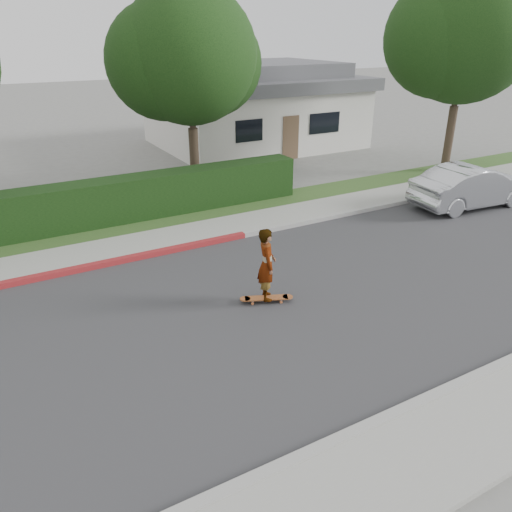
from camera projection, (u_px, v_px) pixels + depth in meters
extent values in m
plane|color=slate|center=(288.00, 303.00, 11.73)|extent=(120.00, 120.00, 0.00)
cube|color=#2D2D30|center=(288.00, 302.00, 11.73)|extent=(60.00, 8.00, 0.01)
cube|color=#9E9E99|center=(418.00, 404.00, 8.45)|extent=(60.00, 0.20, 0.15)
cube|color=gray|center=(462.00, 439.00, 7.74)|extent=(60.00, 1.60, 0.12)
cube|color=#9E9E99|center=(214.00, 241.00, 14.96)|extent=(60.00, 0.20, 0.15)
cube|color=maroon|center=(36.00, 278.00, 12.73)|extent=(12.00, 0.21, 0.15)
cube|color=gray|center=(202.00, 232.00, 15.68)|extent=(60.00, 1.60, 0.12)
cube|color=#2D4C1E|center=(183.00, 217.00, 16.95)|extent=(60.00, 1.60, 0.10)
cube|color=black|center=(86.00, 206.00, 15.80)|extent=(15.00, 1.00, 1.50)
cylinder|color=#33261C|center=(195.00, 162.00, 19.02)|extent=(0.36, 0.36, 2.52)
cylinder|color=#33261C|center=(192.00, 111.00, 18.24)|extent=(0.24, 0.24, 2.10)
sphere|color=black|center=(189.00, 55.00, 17.46)|extent=(4.80, 4.80, 4.80)
sphere|color=black|center=(164.00, 61.00, 17.50)|extent=(4.08, 4.08, 4.08)
sphere|color=black|center=(209.00, 63.00, 18.22)|extent=(3.84, 3.84, 3.84)
cylinder|color=#33261C|center=(449.00, 140.00, 21.86)|extent=(0.36, 0.36, 2.88)
cylinder|color=#33261C|center=(457.00, 88.00, 20.97)|extent=(0.24, 0.24, 2.40)
sphere|color=black|center=(466.00, 32.00, 20.08)|extent=(5.60, 5.60, 5.60)
sphere|color=black|center=(443.00, 38.00, 20.12)|extent=(4.76, 4.76, 4.76)
sphere|color=black|center=(474.00, 40.00, 20.84)|extent=(4.48, 4.48, 4.48)
cube|color=beige|center=(254.00, 117.00, 27.38)|extent=(10.00, 8.00, 3.00)
cube|color=#4C4C51|center=(254.00, 82.00, 26.63)|extent=(10.60, 8.60, 0.60)
cube|color=#4C4C51|center=(254.00, 70.00, 26.38)|extent=(8.40, 6.40, 0.80)
cube|color=black|center=(249.00, 131.00, 23.03)|extent=(1.40, 0.06, 1.00)
cube|color=black|center=(325.00, 123.00, 24.95)|extent=(1.80, 0.06, 1.00)
cube|color=brown|center=(291.00, 138.00, 24.28)|extent=(0.90, 0.06, 2.10)
cylinder|color=#D56F3A|center=(253.00, 303.00, 11.61)|extent=(0.08, 0.06, 0.07)
cylinder|color=#D56F3A|center=(252.00, 299.00, 11.79)|extent=(0.08, 0.06, 0.07)
cylinder|color=#D56F3A|center=(281.00, 302.00, 11.67)|extent=(0.08, 0.06, 0.07)
cylinder|color=#D56F3A|center=(280.00, 298.00, 11.85)|extent=(0.08, 0.06, 0.07)
cube|color=silver|center=(252.00, 300.00, 11.68)|extent=(0.13, 0.21, 0.03)
cube|color=silver|center=(281.00, 298.00, 11.74)|extent=(0.13, 0.21, 0.03)
cube|color=brown|center=(266.00, 298.00, 11.70)|extent=(1.02, 0.63, 0.02)
cylinder|color=brown|center=(245.00, 299.00, 11.65)|extent=(0.32, 0.32, 0.02)
cylinder|color=brown|center=(288.00, 297.00, 11.75)|extent=(0.32, 0.32, 0.02)
imported|color=white|center=(267.00, 264.00, 11.34)|extent=(0.61, 0.74, 1.73)
imported|color=silver|center=(472.00, 186.00, 17.81)|extent=(4.72, 2.01, 1.51)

